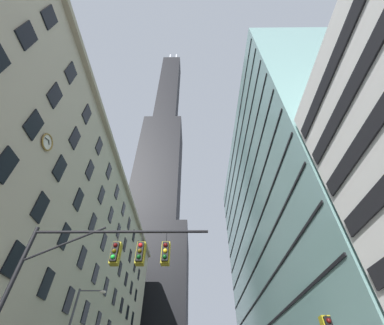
# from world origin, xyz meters

# --- Properties ---
(station_building) EXTENTS (15.35, 63.06, 29.32)m
(station_building) POSITION_xyz_m (-18.34, 25.53, 14.64)
(station_building) COLOR #BCAF93
(station_building) RESTS_ON ground
(dark_skyscraper) EXTENTS (27.75, 27.75, 206.19)m
(dark_skyscraper) POSITION_xyz_m (-14.68, 77.94, 62.68)
(dark_skyscraper) COLOR black
(dark_skyscraper) RESTS_ON ground
(glass_office_midrise) EXTENTS (16.31, 50.65, 47.54)m
(glass_office_midrise) POSITION_xyz_m (19.10, 31.58, 23.77)
(glass_office_midrise) COLOR gray
(glass_office_midrise) RESTS_ON ground
(traffic_signal_mast) EXTENTS (8.85, 0.63, 7.60)m
(traffic_signal_mast) POSITION_xyz_m (-2.88, 2.73, 5.73)
(traffic_signal_mast) COLOR black
(traffic_signal_mast) RESTS_ON sidewalk_left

